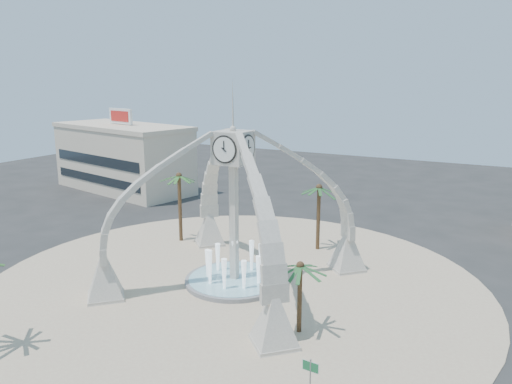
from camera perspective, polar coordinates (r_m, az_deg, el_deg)
The scene contains 9 objects.
ground at distance 41.08m, azimuth -2.46°, elevation -10.34°, with size 140.00×140.00×0.00m, color #282828.
plaza at distance 41.06m, azimuth -2.46°, elevation -10.30°, with size 40.00×40.00×0.06m, color #C4B392.
clock_tower at distance 38.97m, azimuth -2.55°, elevation -1.54°, with size 17.94×17.94×16.30m.
fountain at distance 40.96m, azimuth -2.47°, elevation -9.97°, with size 8.00×8.00×3.62m.
building_nw at distance 75.68m, azimuth -14.93°, elevation 3.86°, with size 23.75×13.73×11.90m.
palm_east at distance 32.04m, azimuth 5.08°, elevation -8.46°, with size 4.34×4.34×5.25m.
palm_west at distance 49.88m, azimuth -8.80°, elevation 1.72°, with size 4.94×4.94×7.49m.
palm_north at distance 47.26m, azimuth 7.23°, elevation 0.42°, with size 4.95×4.95×6.88m.
street_sign at distance 26.75m, azimuth 6.24°, elevation -19.79°, with size 0.93×0.10×2.53m.
Camera 1 is at (19.42, -32.34, 16.25)m, focal length 35.00 mm.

